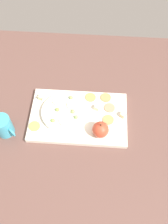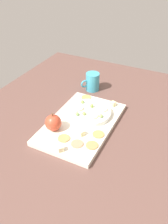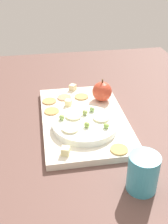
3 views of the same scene
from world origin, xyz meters
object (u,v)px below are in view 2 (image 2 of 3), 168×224
grape_1 (101,116)px  grape_0 (77,114)px  cheese_cube_2 (113,104)px  apple_slice_1 (92,116)px  serving_dish (89,112)px  grape_2 (82,102)px  cracker_3 (77,144)px  apple_whole (53,123)px  cheese_cube_0 (81,133)px  cracker_1 (98,134)px  apple_slice_0 (78,108)px  grape_4 (83,113)px  platter (83,124)px  cracker_2 (86,97)px  cracker_4 (92,145)px  cheese_cube_1 (61,149)px  apple_slice_2 (102,109)px  grape_3 (92,106)px  cup (92,82)px

grape_1 → grape_0: bearing=-71.5°
cheese_cube_2 → apple_slice_1: bearing=-15.8°
serving_dish → grape_2: size_ratio=10.75×
cracker_3 → apple_whole: bearing=-106.1°
cheese_cube_0 → cracker_1: cheese_cube_0 is taller
serving_dish → apple_slice_1: 4.43cm
cracker_3 → apple_slice_1: (-15.34, -1.14, 2.08)cm
serving_dish → apple_slice_1: bearing=42.4°
apple_slice_0 → grape_4: bearing=53.2°
platter → cracker_2: bearing=-158.6°
cracker_1 → grape_2: bearing=-135.2°
cracker_3 → cracker_4: bearing=108.4°
cracker_3 → cheese_cube_0: bearing=-170.6°
cheese_cube_2 → apple_slice_0: (11.38, -11.54, 1.26)cm
serving_dish → cracker_2: 13.25cm
grape_1 → grape_4: (1.47, -7.13, -0.00)cm
cheese_cube_1 → grape_4: grape_4 is taller
cheese_cube_2 → grape_4: bearing=-27.7°
serving_dish → grape_1: (2.27, 6.34, 1.79)cm
cracker_3 → apple_slice_2: 21.63cm
cracker_2 → grape_2: size_ratio=2.64×
cracker_3 → apple_slice_1: bearing=-175.7°
cracker_1 → grape_4: size_ratio=2.64×
cheese_cube_0 → grape_0: size_ratio=1.18×
cheese_cube_2 → grape_4: 16.32cm
apple_whole → cracker_2: size_ratio=1.42×
grape_3 → grape_4: size_ratio=1.00×
cheese_cube_0 → grape_4: 10.49cm
cracker_4 → grape_4: 16.58cm
apple_slice_1 → cracker_2: bearing=-146.2°
cracker_3 → apple_slice_0: bearing=-153.6°
cheese_cube_0 → apple_slice_2: (-16.35, 1.40, 1.26)cm
cheese_cube_2 → grape_2: 13.82cm
grape_1 → cracker_3: bearing=-8.2°
platter → grape_4: size_ratio=23.03×
cracker_3 → grape_1: (-16.20, 2.34, 2.58)cm
cheese_cube_1 → cup: bearing=-168.8°
apple_slice_2 → serving_dish: bearing=-56.2°
grape_3 → platter: bearing=-0.7°
grape_3 → apple_slice_1: bearing=26.5°
apple_slice_0 → grape_1: bearing=82.2°
grape_0 → apple_slice_0: grape_0 is taller
serving_dish → cup: (-22.59, -8.90, 1.59)cm
grape_1 → apple_slice_0: size_ratio=0.37×
platter → cheese_cube_1: size_ratio=19.55×
cheese_cube_2 → grape_1: (12.90, -0.41, 1.77)cm
cracker_3 → cracker_4: size_ratio=1.00×
cheese_cube_0 → cracker_3: 5.30cm
cheese_cube_2 → cracker_3: bearing=-5.4°
cracker_2 → platter: bearing=21.4°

